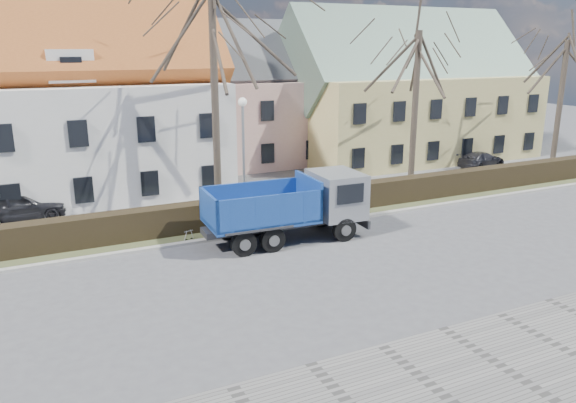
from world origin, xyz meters
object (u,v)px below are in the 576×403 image
streetlight (244,159)px  cart_frame (185,236)px  parked_car_b (481,160)px  parked_car_a (18,206)px  dump_truck (281,208)px

streetlight → cart_frame: (-3.58, -2.13, -2.69)m
cart_frame → parked_car_b: 23.51m
parked_car_a → parked_car_b: size_ratio=1.13×
dump_truck → cart_frame: size_ratio=12.13×
streetlight → parked_car_b: size_ratio=1.55×
streetlight → dump_truck: bearing=-86.6°
cart_frame → parked_car_a: size_ratio=0.14×
streetlight → parked_car_b: streetlight is taller
dump_truck → streetlight: streetlight is taller
cart_frame → parked_car_b: size_ratio=0.16×
dump_truck → cart_frame: (-3.80, 1.59, -1.18)m
dump_truck → parked_car_b: 20.42m
cart_frame → parked_car_b: bearing=15.0°
dump_truck → streetlight: bearing=95.9°
parked_car_b → cart_frame: bearing=95.3°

